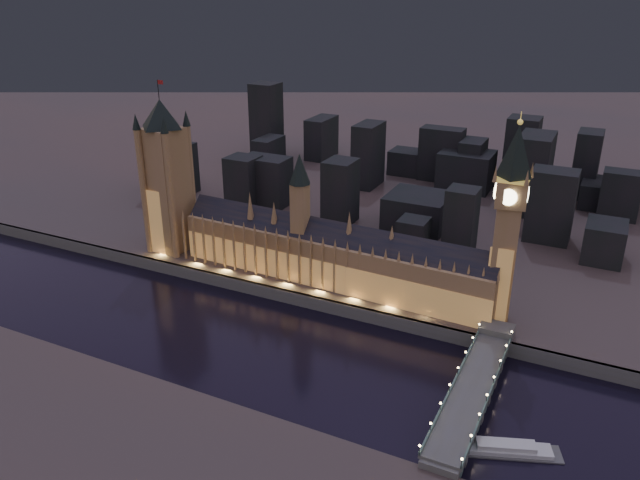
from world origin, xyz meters
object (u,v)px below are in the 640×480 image
at_px(victoria_tower, 166,169).
at_px(westminster_bridge, 474,389).
at_px(palace_of_westminster, 329,255).
at_px(river_boat, 505,449).
at_px(elizabeth_tower, 509,210).

bearing_deg(victoria_tower, westminster_bridge, -16.43).
relative_size(palace_of_westminster, river_boat, 4.41).
height_order(elizabeth_tower, westminster_bridge, elizabeth_tower).
relative_size(victoria_tower, river_boat, 2.47).
bearing_deg(elizabeth_tower, victoria_tower, -180.00).
bearing_deg(westminster_bridge, victoria_tower, 163.57).
bearing_deg(elizabeth_tower, palace_of_westminster, -179.90).
distance_m(palace_of_westminster, westminster_bridge, 124.65).
bearing_deg(palace_of_westminster, victoria_tower, 179.92).
height_order(palace_of_westminster, elizabeth_tower, elizabeth_tower).
relative_size(victoria_tower, elizabeth_tower, 1.00).
distance_m(palace_of_westminster, elizabeth_tower, 109.96).
distance_m(victoria_tower, river_boat, 266.42).
bearing_deg(elizabeth_tower, river_boat, -75.69).
xyz_separation_m(elizabeth_tower, westminster_bridge, (3.73, -65.38, -64.91)).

